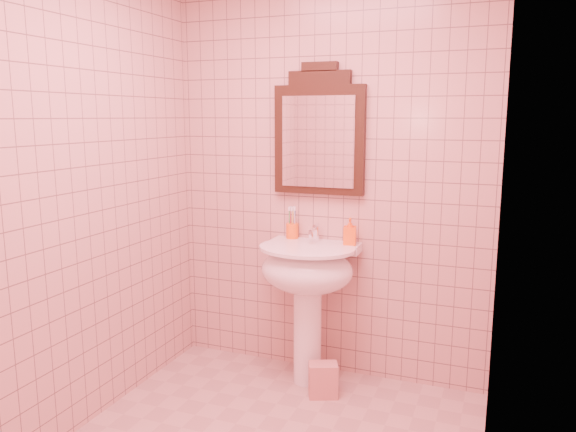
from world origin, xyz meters
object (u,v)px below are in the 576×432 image
at_px(mirror, 319,134).
at_px(toothbrush_cup, 292,231).
at_px(pedestal_sink, 307,279).
at_px(soap_dispenser, 350,231).
at_px(towel, 323,380).

height_order(mirror, toothbrush_cup, mirror).
bearing_deg(pedestal_sink, soap_dispenser, 32.66).
relative_size(toothbrush_cup, soap_dispenser, 1.10).
relative_size(mirror, towel, 3.90).
bearing_deg(mirror, towel, -66.11).
relative_size(toothbrush_cup, towel, 0.89).
xyz_separation_m(mirror, towel, (0.15, -0.34, -1.42)).
distance_m(mirror, soap_dispenser, 0.62).
bearing_deg(pedestal_sink, toothbrush_cup, 133.00).
bearing_deg(towel, pedestal_sink, 137.57).
bearing_deg(mirror, pedestal_sink, -90.00).
bearing_deg(towel, soap_dispenser, 75.81).
bearing_deg(towel, toothbrush_cup, 135.09).
height_order(pedestal_sink, mirror, mirror).
relative_size(pedestal_sink, towel, 4.26).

